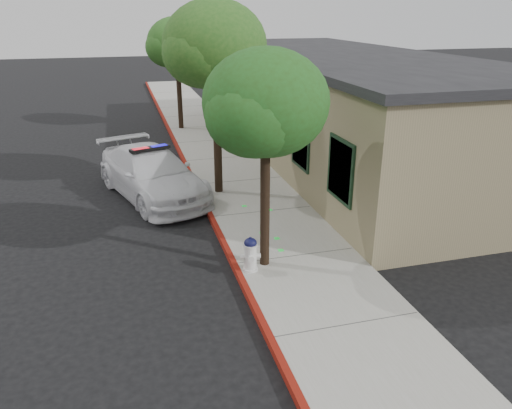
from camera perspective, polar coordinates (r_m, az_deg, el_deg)
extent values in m
plane|color=black|center=(12.08, -2.75, -7.48)|extent=(120.00, 120.00, 0.00)
cube|color=gray|center=(15.02, 0.66, -1.06)|extent=(3.20, 60.00, 0.15)
cube|color=maroon|center=(14.70, -5.12, -1.65)|extent=(0.14, 60.00, 0.16)
cube|color=#8C7E5C|center=(21.63, 9.50, 11.05)|extent=(7.00, 20.00, 4.00)
cube|color=black|center=(21.35, 9.86, 16.64)|extent=(7.30, 20.30, 0.24)
cube|color=black|center=(13.14, 9.73, 3.95)|extent=(0.08, 1.48, 1.68)
cube|color=black|center=(15.80, 5.21, 7.18)|extent=(0.08, 1.48, 1.68)
cube|color=black|center=(18.56, 1.97, 9.43)|extent=(0.08, 1.48, 1.68)
cube|color=black|center=(21.39, -0.45, 11.08)|extent=(0.08, 1.48, 1.68)
cube|color=black|center=(24.25, -2.32, 12.33)|extent=(0.08, 1.48, 1.68)
cube|color=black|center=(27.15, -3.80, 13.30)|extent=(0.08, 1.48, 1.68)
cube|color=black|center=(30.07, -5.01, 14.08)|extent=(0.08, 1.48, 1.68)
imported|color=white|center=(16.72, -11.93, 3.50)|extent=(3.88, 5.94, 1.60)
cube|color=black|center=(16.48, -12.16, 6.34)|extent=(1.23, 0.65, 0.10)
cube|color=red|center=(16.37, -13.20, 6.17)|extent=(0.57, 0.39, 0.11)
cube|color=#150DDD|center=(16.59, -11.13, 6.54)|extent=(0.57, 0.39, 0.11)
cylinder|color=white|center=(11.72, -0.64, -7.44)|extent=(0.35, 0.35, 0.06)
cylinder|color=white|center=(11.57, -0.64, -6.08)|extent=(0.29, 0.29, 0.57)
cylinder|color=white|center=(11.43, -0.65, -4.72)|extent=(0.33, 0.33, 0.04)
ellipsoid|color=#0F113A|center=(11.40, -0.65, -4.45)|extent=(0.30, 0.30, 0.23)
cylinder|color=#0F113A|center=(11.36, -0.65, -3.98)|extent=(0.07, 0.07, 0.06)
cylinder|color=white|center=(11.54, -1.52, -6.00)|extent=(0.14, 0.13, 0.11)
cylinder|color=white|center=(11.57, 0.23, -5.93)|extent=(0.14, 0.13, 0.11)
cylinder|color=white|center=(11.39, -0.58, -6.28)|extent=(0.16, 0.15, 0.14)
cylinder|color=black|center=(11.37, 1.04, 0.08)|extent=(0.22, 0.22, 3.10)
ellipsoid|color=#244C17|center=(10.73, 1.13, 11.68)|extent=(2.75, 2.75, 2.34)
ellipsoid|color=#244C17|center=(11.19, 2.64, 10.73)|extent=(2.06, 2.06, 1.75)
ellipsoid|color=#244C17|center=(10.40, -0.07, 10.40)|extent=(2.15, 2.15, 1.83)
cylinder|color=black|center=(16.17, -4.50, 7.90)|extent=(0.27, 0.27, 3.80)
ellipsoid|color=#22551A|center=(15.74, -4.81, 17.92)|extent=(3.18, 3.18, 2.70)
ellipsoid|color=#22551A|center=(16.17, -3.59, 16.96)|extent=(2.57, 2.57, 2.18)
ellipsoid|color=#22551A|center=(15.46, -6.12, 17.05)|extent=(2.46, 2.46, 2.09)
cylinder|color=black|center=(25.82, -8.84, 12.38)|extent=(0.25, 0.25, 3.35)
ellipsoid|color=#255D1D|center=(25.54, -9.18, 18.00)|extent=(2.87, 2.87, 2.44)
ellipsoid|color=#255D1D|center=(25.62, -7.94, 17.43)|extent=(2.20, 2.20, 1.87)
ellipsoid|color=#255D1D|center=(25.36, -9.99, 17.49)|extent=(2.30, 2.30, 1.95)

